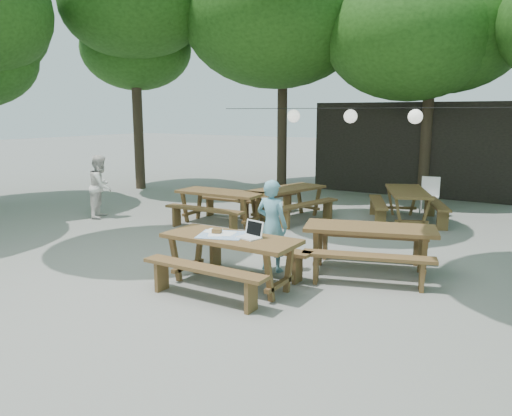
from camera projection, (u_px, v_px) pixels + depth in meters
The scene contains 13 objects.
ground at pixel (219, 274), 7.82m from camera, with size 80.00×80.00×0.00m, color slate.
pavilion at pixel (420, 147), 16.10m from camera, with size 6.00×3.00×2.80m, color black.
main_picnic_table at pixel (231, 261), 7.21m from camera, with size 2.00×1.58×0.75m.
picnic_table_nw at pixel (221, 207), 11.28m from camera, with size 2.02×1.63×0.75m.
picnic_table_ne at pixel (369, 249), 7.83m from camera, with size 2.29×2.08×0.75m.
picnic_table_far_w at pixel (286, 203), 11.79m from camera, with size 2.00×2.23×0.75m.
picnic_table_far_e at pixel (407, 205), 11.48m from camera, with size 2.19×2.36×0.75m.
woman at pixel (272, 226), 7.88m from camera, with size 0.54×0.35×1.47m, color #67A7BD.
second_person at pixel (101, 186), 11.97m from camera, with size 0.73×0.57×1.50m, color white.
plastic_chair at pixel (429, 203), 12.56m from camera, with size 0.49×0.49×0.90m.
laptop at pixel (251, 233), 7.06m from camera, with size 0.38×0.33×0.24m.
tabletop_clutter at pixel (220, 234), 7.24m from camera, with size 0.80×0.73×0.08m.
paper_lanterns at pixel (351, 116), 12.49m from camera, with size 9.00×0.34×0.38m.
Camera 1 is at (4.40, -6.08, 2.50)m, focal length 35.00 mm.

